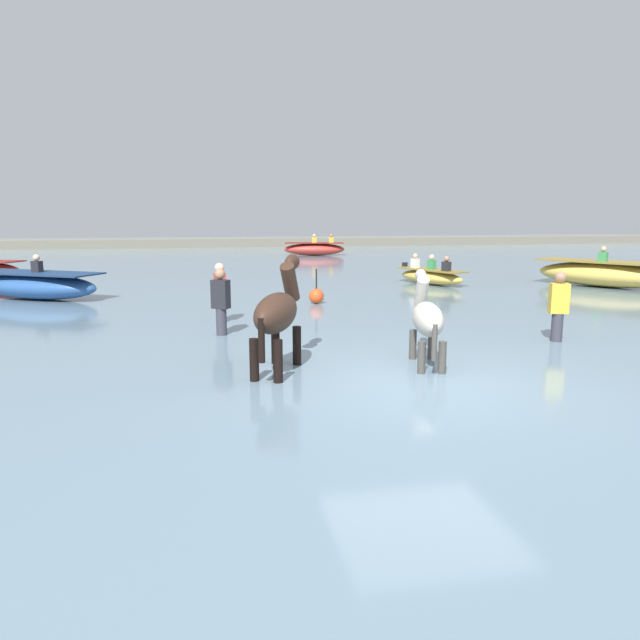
# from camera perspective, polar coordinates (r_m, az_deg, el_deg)

# --- Properties ---
(ground_plane) EXTENTS (120.00, 120.00, 0.00)m
(ground_plane) POSITION_cam_1_polar(r_m,az_deg,el_deg) (8.20, 10.15, -8.61)
(ground_plane) COLOR #666051
(water_surface) EXTENTS (90.00, 90.00, 0.37)m
(water_surface) POSITION_cam_1_polar(r_m,az_deg,el_deg) (17.62, -1.71, 2.23)
(water_surface) COLOR slate
(water_surface) RESTS_ON ground
(horse_lead_dark_bay) EXTENTS (1.06, 1.81, 2.02)m
(horse_lead_dark_bay) POSITION_cam_1_polar(r_m,az_deg,el_deg) (8.47, -4.12, 0.46)
(horse_lead_dark_bay) COLOR #382319
(horse_lead_dark_bay) RESTS_ON ground
(horse_trailing_pinto) EXTENTS (0.67, 1.63, 1.76)m
(horse_trailing_pinto) POSITION_cam_1_polar(r_m,az_deg,el_deg) (8.97, 10.35, -0.11)
(horse_trailing_pinto) COLOR beige
(horse_trailing_pinto) RESTS_ON ground
(boat_distant_west) EXTENTS (3.44, 4.26, 1.29)m
(boat_distant_west) POSITION_cam_1_polar(r_m,az_deg,el_deg) (20.74, 25.84, 4.06)
(boat_distant_west) COLOR gold
(boat_distant_west) RESTS_ON water_surface
(boat_near_port) EXTENTS (1.82, 2.77, 0.97)m
(boat_near_port) POSITION_cam_1_polar(r_m,az_deg,el_deg) (19.71, 10.74, 4.23)
(boat_near_port) COLOR gold
(boat_near_port) RESTS_ON water_surface
(boat_far_inshore) EXTENTS (3.58, 1.85, 1.20)m
(boat_far_inshore) POSITION_cam_1_polar(r_m,az_deg,el_deg) (33.31, -0.55, 6.93)
(boat_far_inshore) COLOR #BC382D
(boat_far_inshore) RESTS_ON water_surface
(boat_mid_outer) EXTENTS (3.90, 2.97, 1.21)m
(boat_mid_outer) POSITION_cam_1_polar(r_m,az_deg,el_deg) (17.67, -25.79, 3.03)
(boat_mid_outer) COLOR #28518E
(boat_mid_outer) RESTS_ON water_surface
(person_spectator_far) EXTENTS (0.36, 0.28, 1.63)m
(person_spectator_far) POSITION_cam_1_polar(r_m,az_deg,el_deg) (11.36, 22.11, 0.56)
(person_spectator_far) COLOR #383842
(person_spectator_far) RESTS_ON ground
(person_wading_close) EXTENTS (0.38, 0.34, 1.63)m
(person_wading_close) POSITION_cam_1_polar(r_m,az_deg,el_deg) (11.23, -9.59, 1.07)
(person_wading_close) COLOR #383842
(person_wading_close) RESTS_ON ground
(person_onlooker_right) EXTENTS (0.25, 0.35, 1.63)m
(person_onlooker_right) POSITION_cam_1_polar(r_m,az_deg,el_deg) (12.56, -9.65, 2.02)
(person_onlooker_right) COLOR #383842
(person_onlooker_right) RESTS_ON ground
(channel_buoy) EXTENTS (0.39, 0.39, 0.89)m
(channel_buoy) POSITION_cam_1_polar(r_m,az_deg,el_deg) (15.11, -0.36, 2.37)
(channel_buoy) COLOR #E54C1E
(channel_buoy) RESTS_ON water_surface
(far_shoreline) EXTENTS (80.00, 2.40, 0.96)m
(far_shoreline) POSITION_cam_1_polar(r_m,az_deg,el_deg) (42.98, -7.45, 7.24)
(far_shoreline) COLOR #706B5B
(far_shoreline) RESTS_ON ground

